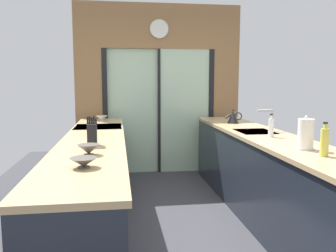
{
  "coord_description": "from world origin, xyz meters",
  "views": [
    {
      "loc": [
        -0.66,
        -3.23,
        1.49
      ],
      "look_at": [
        -0.1,
        0.67,
        0.98
      ],
      "focal_mm": 37.42,
      "sensor_mm": 36.0,
      "label": 1
    }
  ],
  "objects_px": {
    "mixing_bowl_mid": "(89,149)",
    "kettle": "(233,117)",
    "oven_range": "(99,162)",
    "mixing_bowl_near": "(84,162)",
    "soap_bottle_far": "(271,127)",
    "mixing_bowl_far": "(102,118)",
    "knife_block": "(92,134)",
    "soap_bottle_near": "(324,142)",
    "paper_towel_roll": "(306,134)"
  },
  "relations": [
    {
      "from": "knife_block",
      "to": "soap_bottle_far",
      "type": "height_order",
      "value": "knife_block"
    },
    {
      "from": "kettle",
      "to": "soap_bottle_far",
      "type": "distance_m",
      "value": 1.21
    },
    {
      "from": "soap_bottle_far",
      "to": "paper_towel_roll",
      "type": "distance_m",
      "value": 0.67
    },
    {
      "from": "mixing_bowl_mid",
      "to": "kettle",
      "type": "relative_size",
      "value": 0.71
    },
    {
      "from": "paper_towel_roll",
      "to": "mixing_bowl_mid",
      "type": "bearing_deg",
      "value": 178.98
    },
    {
      "from": "knife_block",
      "to": "soap_bottle_far",
      "type": "relative_size",
      "value": 1.09
    },
    {
      "from": "soap_bottle_near",
      "to": "oven_range",
      "type": "bearing_deg",
      "value": 131.2
    },
    {
      "from": "mixing_bowl_near",
      "to": "mixing_bowl_far",
      "type": "distance_m",
      "value": 2.75
    },
    {
      "from": "knife_block",
      "to": "soap_bottle_far",
      "type": "bearing_deg",
      "value": 7.3
    },
    {
      "from": "knife_block",
      "to": "soap_bottle_near",
      "type": "distance_m",
      "value": 1.92
    },
    {
      "from": "mixing_bowl_far",
      "to": "kettle",
      "type": "height_order",
      "value": "kettle"
    },
    {
      "from": "mixing_bowl_far",
      "to": "soap_bottle_far",
      "type": "bearing_deg",
      "value": -43.84
    },
    {
      "from": "mixing_bowl_far",
      "to": "paper_towel_roll",
      "type": "xyz_separation_m",
      "value": [
        1.78,
        -2.38,
        0.09
      ]
    },
    {
      "from": "mixing_bowl_near",
      "to": "knife_block",
      "type": "xyz_separation_m",
      "value": [
        -0.0,
        0.81,
        0.07
      ]
    },
    {
      "from": "kettle",
      "to": "soap_bottle_far",
      "type": "height_order",
      "value": "soap_bottle_far"
    },
    {
      "from": "mixing_bowl_near",
      "to": "knife_block",
      "type": "relative_size",
      "value": 0.7
    },
    {
      "from": "oven_range",
      "to": "mixing_bowl_far",
      "type": "relative_size",
      "value": 5.61
    },
    {
      "from": "mixing_bowl_mid",
      "to": "soap_bottle_near",
      "type": "xyz_separation_m",
      "value": [
        1.78,
        -0.3,
        0.07
      ]
    },
    {
      "from": "mixing_bowl_far",
      "to": "soap_bottle_near",
      "type": "xyz_separation_m",
      "value": [
        1.78,
        -2.65,
        0.07
      ]
    },
    {
      "from": "mixing_bowl_mid",
      "to": "paper_towel_roll",
      "type": "height_order",
      "value": "paper_towel_roll"
    },
    {
      "from": "knife_block",
      "to": "kettle",
      "type": "distance_m",
      "value": 2.29
    },
    {
      "from": "soap_bottle_far",
      "to": "mixing_bowl_far",
      "type": "bearing_deg",
      "value": 136.16
    },
    {
      "from": "oven_range",
      "to": "kettle",
      "type": "distance_m",
      "value": 1.88
    },
    {
      "from": "mixing_bowl_mid",
      "to": "soap_bottle_far",
      "type": "relative_size",
      "value": 0.71
    },
    {
      "from": "mixing_bowl_mid",
      "to": "mixing_bowl_far",
      "type": "height_order",
      "value": "mixing_bowl_mid"
    },
    {
      "from": "oven_range",
      "to": "kettle",
      "type": "xyz_separation_m",
      "value": [
        1.8,
        0.09,
        0.55
      ]
    },
    {
      "from": "kettle",
      "to": "paper_towel_roll",
      "type": "bearing_deg",
      "value": -90.06
    },
    {
      "from": "oven_range",
      "to": "mixing_bowl_near",
      "type": "relative_size",
      "value": 5.01
    },
    {
      "from": "soap_bottle_near",
      "to": "paper_towel_roll",
      "type": "bearing_deg",
      "value": 90.0
    },
    {
      "from": "kettle",
      "to": "paper_towel_roll",
      "type": "height_order",
      "value": "paper_towel_roll"
    },
    {
      "from": "knife_block",
      "to": "soap_bottle_near",
      "type": "bearing_deg",
      "value": -21.8
    },
    {
      "from": "mixing_bowl_mid",
      "to": "kettle",
      "type": "height_order",
      "value": "kettle"
    },
    {
      "from": "oven_range",
      "to": "paper_towel_roll",
      "type": "distance_m",
      "value": 2.6
    },
    {
      "from": "mixing_bowl_near",
      "to": "soap_bottle_far",
      "type": "relative_size",
      "value": 0.77
    },
    {
      "from": "soap_bottle_near",
      "to": "mixing_bowl_mid",
      "type": "bearing_deg",
      "value": 170.33
    },
    {
      "from": "mixing_bowl_near",
      "to": "soap_bottle_near",
      "type": "relative_size",
      "value": 0.7
    },
    {
      "from": "soap_bottle_far",
      "to": "soap_bottle_near",
      "type": "bearing_deg",
      "value": -90.0
    },
    {
      "from": "soap_bottle_far",
      "to": "mixing_bowl_near",
      "type": "bearing_deg",
      "value": -149.66
    },
    {
      "from": "mixing_bowl_mid",
      "to": "soap_bottle_near",
      "type": "bearing_deg",
      "value": -9.67
    },
    {
      "from": "knife_block",
      "to": "soap_bottle_near",
      "type": "relative_size",
      "value": 0.99
    },
    {
      "from": "mixing_bowl_far",
      "to": "soap_bottle_near",
      "type": "distance_m",
      "value": 3.19
    },
    {
      "from": "mixing_bowl_mid",
      "to": "mixing_bowl_far",
      "type": "distance_m",
      "value": 2.35
    },
    {
      "from": "mixing_bowl_mid",
      "to": "mixing_bowl_far",
      "type": "xyz_separation_m",
      "value": [
        0.0,
        2.35,
        -0.0
      ]
    },
    {
      "from": "mixing_bowl_near",
      "to": "paper_towel_roll",
      "type": "xyz_separation_m",
      "value": [
        1.78,
        0.37,
        0.09
      ]
    },
    {
      "from": "mixing_bowl_near",
      "to": "soap_bottle_near",
      "type": "xyz_separation_m",
      "value": [
        1.78,
        0.1,
        0.08
      ]
    },
    {
      "from": "soap_bottle_far",
      "to": "mixing_bowl_mid",
      "type": "bearing_deg",
      "value": -160.32
    },
    {
      "from": "mixing_bowl_near",
      "to": "knife_block",
      "type": "bearing_deg",
      "value": 90.0
    },
    {
      "from": "mixing_bowl_near",
      "to": "kettle",
      "type": "xyz_separation_m",
      "value": [
        1.78,
        2.25,
        0.05
      ]
    },
    {
      "from": "paper_towel_roll",
      "to": "knife_block",
      "type": "bearing_deg",
      "value": 166.1
    },
    {
      "from": "mixing_bowl_mid",
      "to": "kettle",
      "type": "xyz_separation_m",
      "value": [
        1.78,
        1.84,
        0.04
      ]
    }
  ]
}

